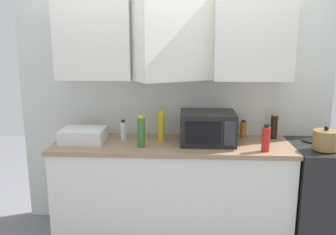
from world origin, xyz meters
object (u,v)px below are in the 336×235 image
microwave (208,128)px  bottle_green_oil (141,132)px  stove_range (333,194)px  bottle_amber_vinegar (243,129)px  dish_rack (84,135)px  bottle_clear_tall (123,131)px  bottle_red_sauce (266,139)px  bottle_yellow_mustard (161,126)px  bottle_soy_dark (274,127)px  kettle (325,140)px

microwave → bottle_green_oil: 0.59m
stove_range → bottle_amber_vinegar: bottle_amber_vinegar is taller
dish_rack → bottle_clear_tall: 0.36m
bottle_clear_tall → bottle_green_oil: size_ratio=0.70×
bottle_red_sauce → microwave: bearing=155.1°
bottle_yellow_mustard → bottle_soy_dark: 1.04m
microwave → bottle_green_oil: microwave is taller
kettle → bottle_amber_vinegar: bearing=148.3°
kettle → bottle_clear_tall: 1.73m
microwave → bottle_clear_tall: microwave is taller
stove_range → dish_rack: 2.29m
kettle → bottle_clear_tall: size_ratio=1.04×
kettle → microwave: (-0.95, 0.17, 0.05)m
bottle_amber_vinegar → bottle_yellow_mustard: bearing=-169.4°
kettle → dish_rack: kettle is taller
bottle_clear_tall → bottle_amber_vinegar: bottle_clear_tall is taller
microwave → bottle_soy_dark: microwave is taller
bottle_red_sauce → bottle_amber_vinegar: bearing=105.5°
bottle_yellow_mustard → bottle_green_oil: (-0.16, -0.20, -0.00)m
kettle → bottle_green_oil: size_ratio=0.73×
kettle → dish_rack: (-2.06, 0.16, -0.03)m
microwave → bottle_green_oil: size_ratio=1.78×
dish_rack → bottle_clear_tall: (0.35, 0.06, 0.03)m
stove_range → bottle_green_oil: size_ratio=3.38×
microwave → stove_range: bearing=-1.6°
dish_rack → bottle_yellow_mustard: size_ratio=1.36×
dish_rack → bottle_amber_vinegar: bearing=8.4°
stove_range → microwave: bearing=178.4°
bottle_yellow_mustard → bottle_soy_dark: size_ratio=1.21×
stove_range → bottle_soy_dark: bearing=156.4°
bottle_red_sauce → bottle_amber_vinegar: bottle_red_sauce is taller
bottle_clear_tall → bottle_amber_vinegar: (1.10, 0.15, -0.01)m
bottle_red_sauce → bottle_clear_tall: (-1.22, 0.26, -0.02)m
bottle_clear_tall → bottle_soy_dark: size_ratio=0.82×
bottle_yellow_mustard → bottle_green_oil: 0.26m
dish_rack → bottle_red_sauce: bottle_red_sauce is taller
kettle → bottle_soy_dark: 0.49m
microwave → bottle_soy_dark: bearing=16.7°
dish_rack → bottle_soy_dark: 1.74m
microwave → bottle_yellow_mustard: same height
bottle_yellow_mustard → bottle_clear_tall: bottle_yellow_mustard is taller
bottle_red_sauce → bottle_green_oil: (-1.03, 0.08, 0.02)m
bottle_red_sauce → bottle_green_oil: size_ratio=0.85×
kettle → microwave: bearing=169.8°
bottle_red_sauce → bottle_yellow_mustard: bottle_yellow_mustard is taller
bottle_clear_tall → bottle_amber_vinegar: 1.12m
dish_rack → bottle_yellow_mustard: bottle_yellow_mustard is taller
dish_rack → bottle_yellow_mustard: bearing=5.9°
bottle_soy_dark → bottle_yellow_mustard: bearing=-173.1°
dish_rack → bottle_red_sauce: bearing=-7.3°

